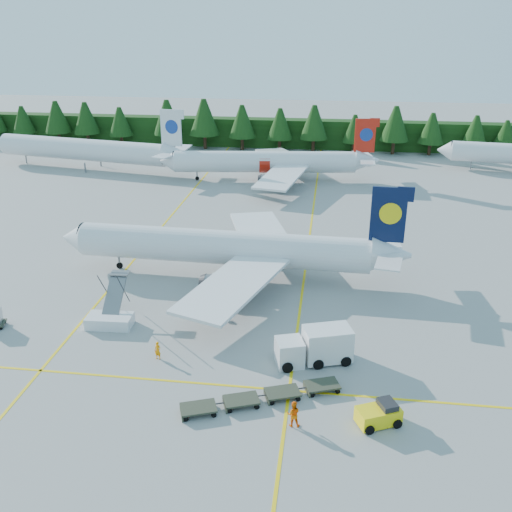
# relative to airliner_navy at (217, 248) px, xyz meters

# --- Properties ---
(ground) EXTENTS (320.00, 320.00, 0.00)m
(ground) POSITION_rel_airliner_navy_xyz_m (3.48, -13.99, -3.25)
(ground) COLOR #9B9B96
(ground) RESTS_ON ground
(taxi_stripe_a) EXTENTS (0.25, 120.00, 0.01)m
(taxi_stripe_a) POSITION_rel_airliner_navy_xyz_m (-10.52, 6.01, -3.25)
(taxi_stripe_a) COLOR yellow
(taxi_stripe_a) RESTS_ON ground
(taxi_stripe_b) EXTENTS (0.25, 120.00, 0.01)m
(taxi_stripe_b) POSITION_rel_airliner_navy_xyz_m (9.48, 6.01, -3.25)
(taxi_stripe_b) COLOR yellow
(taxi_stripe_b) RESTS_ON ground
(taxi_stripe_cross) EXTENTS (80.00, 0.25, 0.01)m
(taxi_stripe_cross) POSITION_rel_airliner_navy_xyz_m (3.48, -19.99, -3.25)
(taxi_stripe_cross) COLOR yellow
(taxi_stripe_cross) RESTS_ON ground
(treeline_hedge) EXTENTS (220.00, 4.00, 6.00)m
(treeline_hedge) POSITION_rel_airliner_navy_xyz_m (3.48, 68.01, -0.25)
(treeline_hedge) COLOR black
(treeline_hedge) RESTS_ON ground
(airliner_navy) EXTENTS (37.20, 30.59, 10.81)m
(airliner_navy) POSITION_rel_airliner_navy_xyz_m (0.00, 0.00, 0.00)
(airliner_navy) COLOR silver
(airliner_navy) RESTS_ON ground
(airliner_red) EXTENTS (36.60, 29.97, 10.65)m
(airliner_red) POSITION_rel_airliner_navy_xyz_m (-0.14, 39.84, -0.05)
(airliner_red) COLOR silver
(airliner_red) RESTS_ON ground
(airliner_far_left) EXTENTS (39.81, 10.43, 11.66)m
(airliner_far_left) POSITION_rel_airliner_navy_xyz_m (-35.24, 44.03, 0.41)
(airliner_far_left) COLOR silver
(airliner_far_left) RESTS_ON ground
(airstairs) EXTENTS (4.21, 5.71, 3.71)m
(airstairs) POSITION_rel_airliner_navy_xyz_m (-7.59, -12.08, -2.44)
(airstairs) COLOR silver
(airstairs) RESTS_ON ground
(service_truck) EXTENTS (6.50, 4.03, 2.95)m
(service_truck) POSITION_rel_airliner_navy_xyz_m (11.14, -15.77, -1.79)
(service_truck) COLOR white
(service_truck) RESTS_ON ground
(baggage_tug) EXTENTS (3.36, 2.68, 1.59)m
(baggage_tug) POSITION_rel_airliner_navy_xyz_m (15.96, -22.94, -2.47)
(baggage_tug) COLOR yellow
(baggage_tug) RESTS_ON ground
(dolly_train) EXTENTS (11.61, 6.31, 0.15)m
(dolly_train) POSITION_rel_airliner_navy_xyz_m (7.60, -21.56, -2.78)
(dolly_train) COLOR #353929
(dolly_train) RESTS_ON ground
(crew_a) EXTENTS (0.65, 0.50, 1.58)m
(crew_a) POSITION_rel_airliner_navy_xyz_m (-1.64, -17.07, -2.46)
(crew_a) COLOR orange
(crew_a) RESTS_ON ground
(crew_b) EXTENTS (1.01, 0.81, 1.98)m
(crew_b) POSITION_rel_airliner_navy_xyz_m (10.05, -23.96, -2.26)
(crew_b) COLOR #F66205
(crew_b) RESTS_ON ground
(crew_c) EXTENTS (0.76, 0.86, 1.74)m
(crew_c) POSITION_rel_airliner_navy_xyz_m (0.29, -8.40, -2.38)
(crew_c) COLOR #EC4E04
(crew_c) RESTS_ON ground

